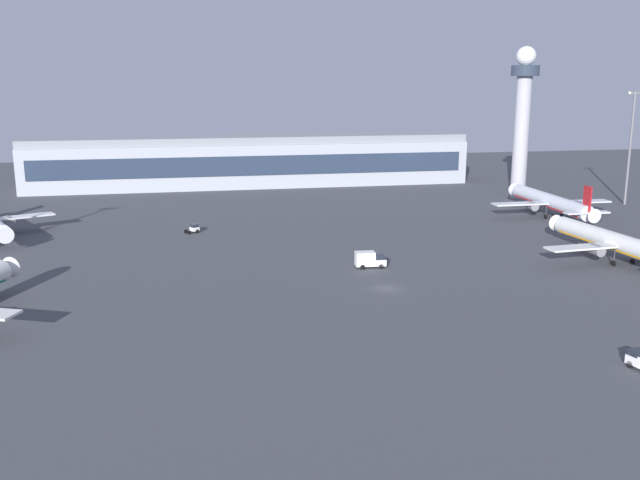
{
  "coord_description": "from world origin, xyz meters",
  "views": [
    {
      "loc": [
        -33.11,
        -108.2,
        34.21
      ],
      "look_at": [
        -7.16,
        20.93,
        4.0
      ],
      "focal_mm": 39.28,
      "sensor_mm": 36.0,
      "label": 1
    }
  ],
  "objects_px": {
    "pushback_tug": "(194,228)",
    "airplane_near_gate": "(551,202)",
    "catering_truck": "(370,259)",
    "control_tower": "(523,112)",
    "apron_light_east": "(631,142)",
    "airplane_mid_apron": "(618,243)"
  },
  "relations": [
    {
      "from": "pushback_tug",
      "to": "apron_light_east",
      "type": "distance_m",
      "value": 121.74
    },
    {
      "from": "airplane_mid_apron",
      "to": "pushback_tug",
      "type": "xyz_separation_m",
      "value": [
        -78.71,
        43.24,
        -2.77
      ]
    },
    {
      "from": "pushback_tug",
      "to": "airplane_near_gate",
      "type": "bearing_deg",
      "value": 61.81
    },
    {
      "from": "pushback_tug",
      "to": "airplane_mid_apron",
      "type": "bearing_deg",
      "value": 32.12
    },
    {
      "from": "airplane_near_gate",
      "to": "pushback_tug",
      "type": "xyz_separation_m",
      "value": [
        -89.68,
        -1.41,
        -2.85
      ]
    },
    {
      "from": "airplane_near_gate",
      "to": "apron_light_east",
      "type": "height_order",
      "value": "apron_light_east"
    },
    {
      "from": "pushback_tug",
      "to": "catering_truck",
      "type": "relative_size",
      "value": 0.62
    },
    {
      "from": "airplane_mid_apron",
      "to": "pushback_tug",
      "type": "relative_size",
      "value": 11.12
    },
    {
      "from": "control_tower",
      "to": "airplane_mid_apron",
      "type": "relative_size",
      "value": 1.1
    },
    {
      "from": "airplane_near_gate",
      "to": "catering_truck",
      "type": "distance_m",
      "value": 70.03
    },
    {
      "from": "catering_truck",
      "to": "control_tower",
      "type": "bearing_deg",
      "value": 140.4
    },
    {
      "from": "airplane_mid_apron",
      "to": "catering_truck",
      "type": "xyz_separation_m",
      "value": [
        -47.32,
        5.92,
        -2.26
      ]
    },
    {
      "from": "control_tower",
      "to": "airplane_near_gate",
      "type": "bearing_deg",
      "value": -101.42
    },
    {
      "from": "control_tower",
      "to": "catering_truck",
      "type": "bearing_deg",
      "value": -133.23
    },
    {
      "from": "catering_truck",
      "to": "apron_light_east",
      "type": "height_order",
      "value": "apron_light_east"
    },
    {
      "from": "airplane_mid_apron",
      "to": "airplane_near_gate",
      "type": "relative_size",
      "value": 0.98
    },
    {
      "from": "catering_truck",
      "to": "apron_light_east",
      "type": "relative_size",
      "value": 0.18
    },
    {
      "from": "control_tower",
      "to": "apron_light_east",
      "type": "bearing_deg",
      "value": -34.98
    },
    {
      "from": "airplane_near_gate",
      "to": "catering_truck",
      "type": "bearing_deg",
      "value": -145.81
    },
    {
      "from": "airplane_mid_apron",
      "to": "pushback_tug",
      "type": "height_order",
      "value": "airplane_mid_apron"
    },
    {
      "from": "catering_truck",
      "to": "pushback_tug",
      "type": "bearing_deg",
      "value": -136.3
    },
    {
      "from": "pushback_tug",
      "to": "apron_light_east",
      "type": "height_order",
      "value": "apron_light_east"
    }
  ]
}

